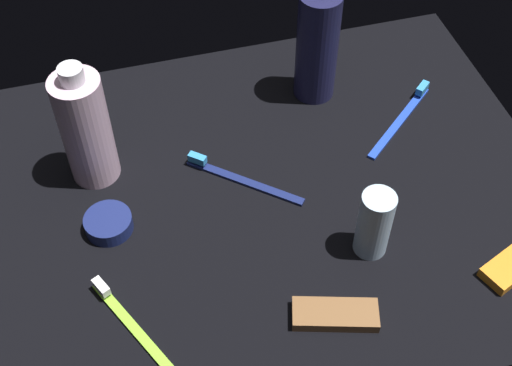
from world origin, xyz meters
TOP-DOWN VIEW (x-y plane):
  - ground_plane at (0.00, 0.00)cm, footprint 84.00×64.00cm
  - lotion_bottle at (14.53, 18.40)cm, footprint 6.34×6.34cm
  - bodywash_bottle at (-20.76, 10.53)cm, footprint 6.78×6.78cm
  - deodorant_stick at (12.08, -12.13)cm, footprint 4.36×4.36cm
  - toothbrush_navy at (-1.71, 3.68)cm, footprint 14.43×12.65cm
  - toothbrush_lime at (-19.67, -15.54)cm, footprint 9.04×16.67cm
  - toothbrush_blue at (25.75, 8.91)cm, footprint 14.55×12.50cm
  - snack_bar_brown at (4.22, -20.73)cm, footprint 11.11×6.82cm
  - cream_tin_left at (-20.35, -0.42)cm, footprint 6.40×6.40cm

SIDE VIEW (x-z plane):
  - ground_plane at x=0.00cm, z-range -1.20..0.00cm
  - toothbrush_navy at x=-1.71cm, z-range -0.44..1.66cm
  - toothbrush_lime at x=-19.67cm, z-range -0.44..1.66cm
  - toothbrush_blue at x=25.75cm, z-range -0.44..1.66cm
  - snack_bar_brown at x=4.22cm, z-range 0.00..1.50cm
  - cream_tin_left at x=-20.35cm, z-range 0.00..2.17cm
  - deodorant_stick at x=12.08cm, z-range 0.00..10.32cm
  - bodywash_bottle at x=-20.76cm, z-range -0.83..18.51cm
  - lotion_bottle at x=14.53cm, z-range -1.21..19.61cm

